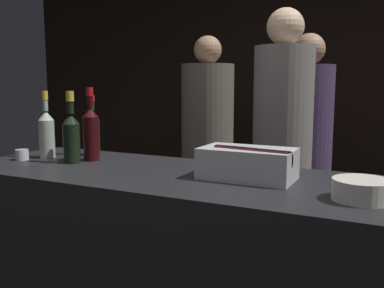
{
  "coord_description": "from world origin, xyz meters",
  "views": [
    {
      "loc": [
        0.76,
        -1.16,
        1.37
      ],
      "look_at": [
        0.0,
        0.37,
        1.13
      ],
      "focal_mm": 40.0,
      "sensor_mm": 36.0,
      "label": 1
    }
  ],
  "objects_px": {
    "bowl_white": "(362,189)",
    "ice_bin_with_bottles": "(248,162)",
    "candle_votive": "(22,155)",
    "person_in_hoodie": "(282,146)",
    "rose_wine_bottle": "(47,132)",
    "person_blond_tee": "(207,138)",
    "red_wine_bottle_tall": "(91,131)",
    "person_grey_polo": "(306,144)",
    "champagne_bottle": "(71,134)",
    "red_wine_bottle_burgundy": "(92,130)"
  },
  "relations": [
    {
      "from": "rose_wine_bottle",
      "to": "person_in_hoodie",
      "type": "xyz_separation_m",
      "value": [
        0.93,
        0.9,
        -0.13
      ]
    },
    {
      "from": "rose_wine_bottle",
      "to": "person_in_hoodie",
      "type": "distance_m",
      "value": 1.3
    },
    {
      "from": "bowl_white",
      "to": "person_blond_tee",
      "type": "height_order",
      "value": "person_blond_tee"
    },
    {
      "from": "candle_votive",
      "to": "champagne_bottle",
      "type": "distance_m",
      "value": 0.29
    },
    {
      "from": "rose_wine_bottle",
      "to": "champagne_bottle",
      "type": "bearing_deg",
      "value": -13.51
    },
    {
      "from": "person_grey_polo",
      "to": "red_wine_bottle_burgundy",
      "type": "bearing_deg",
      "value": 23.89
    },
    {
      "from": "ice_bin_with_bottles",
      "to": "bowl_white",
      "type": "distance_m",
      "value": 0.44
    },
    {
      "from": "candle_votive",
      "to": "person_in_hoodie",
      "type": "relative_size",
      "value": 0.03
    },
    {
      "from": "red_wine_bottle_burgundy",
      "to": "red_wine_bottle_tall",
      "type": "relative_size",
      "value": 0.88
    },
    {
      "from": "red_wine_bottle_tall",
      "to": "person_blond_tee",
      "type": "height_order",
      "value": "person_blond_tee"
    },
    {
      "from": "champagne_bottle",
      "to": "person_in_hoodie",
      "type": "height_order",
      "value": "person_in_hoodie"
    },
    {
      "from": "candle_votive",
      "to": "bowl_white",
      "type": "bearing_deg",
      "value": -1.66
    },
    {
      "from": "person_blond_tee",
      "to": "ice_bin_with_bottles",
      "type": "bearing_deg",
      "value": 32.95
    },
    {
      "from": "person_blond_tee",
      "to": "rose_wine_bottle",
      "type": "bearing_deg",
      "value": -4.96
    },
    {
      "from": "champagne_bottle",
      "to": "ice_bin_with_bottles",
      "type": "bearing_deg",
      "value": 2.39
    },
    {
      "from": "rose_wine_bottle",
      "to": "person_blond_tee",
      "type": "relative_size",
      "value": 0.19
    },
    {
      "from": "bowl_white",
      "to": "person_grey_polo",
      "type": "bearing_deg",
      "value": 107.36
    },
    {
      "from": "ice_bin_with_bottles",
      "to": "red_wine_bottle_tall",
      "type": "bearing_deg",
      "value": 176.13
    },
    {
      "from": "person_grey_polo",
      "to": "person_blond_tee",
      "type": "bearing_deg",
      "value": -33.6
    },
    {
      "from": "rose_wine_bottle",
      "to": "person_blond_tee",
      "type": "height_order",
      "value": "person_blond_tee"
    },
    {
      "from": "champagne_bottle",
      "to": "person_blond_tee",
      "type": "distance_m",
      "value": 1.5
    },
    {
      "from": "red_wine_bottle_burgundy",
      "to": "ice_bin_with_bottles",
      "type": "bearing_deg",
      "value": -11.32
    },
    {
      "from": "champagne_bottle",
      "to": "candle_votive",
      "type": "bearing_deg",
      "value": -169.14
    },
    {
      "from": "rose_wine_bottle",
      "to": "person_blond_tee",
      "type": "xyz_separation_m",
      "value": [
        0.21,
        1.44,
        -0.18
      ]
    },
    {
      "from": "candle_votive",
      "to": "champagne_bottle",
      "type": "bearing_deg",
      "value": 10.86
    },
    {
      "from": "bowl_white",
      "to": "red_wine_bottle_burgundy",
      "type": "relative_size",
      "value": 0.6
    },
    {
      "from": "ice_bin_with_bottles",
      "to": "bowl_white",
      "type": "relative_size",
      "value": 1.94
    },
    {
      "from": "ice_bin_with_bottles",
      "to": "rose_wine_bottle",
      "type": "xyz_separation_m",
      "value": [
        -1.04,
        0.01,
        0.06
      ]
    },
    {
      "from": "candle_votive",
      "to": "person_blond_tee",
      "type": "distance_m",
      "value": 1.57
    },
    {
      "from": "ice_bin_with_bottles",
      "to": "person_in_hoodie",
      "type": "xyz_separation_m",
      "value": [
        -0.1,
        0.91,
        -0.07
      ]
    },
    {
      "from": "candle_votive",
      "to": "person_in_hoodie",
      "type": "bearing_deg",
      "value": 44.99
    },
    {
      "from": "red_wine_bottle_tall",
      "to": "person_grey_polo",
      "type": "relative_size",
      "value": 0.2
    },
    {
      "from": "candle_votive",
      "to": "red_wine_bottle_tall",
      "type": "relative_size",
      "value": 0.18
    },
    {
      "from": "rose_wine_bottle",
      "to": "red_wine_bottle_tall",
      "type": "bearing_deg",
      "value": 9.55
    },
    {
      "from": "bowl_white",
      "to": "rose_wine_bottle",
      "type": "distance_m",
      "value": 1.47
    },
    {
      "from": "person_grey_polo",
      "to": "red_wine_bottle_tall",
      "type": "bearing_deg",
      "value": 29.36
    },
    {
      "from": "bowl_white",
      "to": "red_wine_bottle_tall",
      "type": "relative_size",
      "value": 0.53
    },
    {
      "from": "bowl_white",
      "to": "person_in_hoodie",
      "type": "xyz_separation_m",
      "value": [
        -0.52,
        1.04,
        -0.04
      ]
    },
    {
      "from": "ice_bin_with_bottles",
      "to": "person_in_hoodie",
      "type": "relative_size",
      "value": 0.2
    },
    {
      "from": "candle_votive",
      "to": "rose_wine_bottle",
      "type": "height_order",
      "value": "rose_wine_bottle"
    },
    {
      "from": "red_wine_bottle_burgundy",
      "to": "champagne_bottle",
      "type": "bearing_deg",
      "value": -74.9
    },
    {
      "from": "bowl_white",
      "to": "candle_votive",
      "type": "distance_m",
      "value": 1.52
    },
    {
      "from": "candle_votive",
      "to": "person_blond_tee",
      "type": "bearing_deg",
      "value": 79.88
    },
    {
      "from": "person_blond_tee",
      "to": "person_in_hoodie",
      "type": "bearing_deg",
      "value": 56.44
    },
    {
      "from": "ice_bin_with_bottles",
      "to": "person_in_hoodie",
      "type": "height_order",
      "value": "person_in_hoodie"
    },
    {
      "from": "candle_votive",
      "to": "person_blond_tee",
      "type": "xyz_separation_m",
      "value": [
        0.27,
        1.54,
        -0.08
      ]
    },
    {
      "from": "ice_bin_with_bottles",
      "to": "red_wine_bottle_burgundy",
      "type": "relative_size",
      "value": 1.16
    },
    {
      "from": "candle_votive",
      "to": "red_wine_bottle_tall",
      "type": "distance_m",
      "value": 0.35
    },
    {
      "from": "bowl_white",
      "to": "red_wine_bottle_burgundy",
      "type": "height_order",
      "value": "red_wine_bottle_burgundy"
    },
    {
      "from": "bowl_white",
      "to": "ice_bin_with_bottles",
      "type": "bearing_deg",
      "value": 162.81
    }
  ]
}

